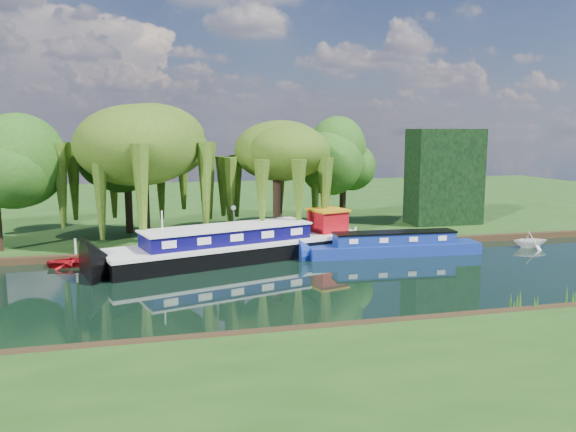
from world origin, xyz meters
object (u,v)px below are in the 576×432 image
object	(u,v)px
narrowboat	(394,246)
red_dinghy	(77,265)
dutch_barge	(243,245)
white_cruiser	(530,248)

from	to	relation	value
narrowboat	red_dinghy	xyz separation A→B (m)	(-20.43, 1.84, -0.61)
dutch_barge	narrowboat	bearing A→B (deg)	-23.68
narrowboat	white_cruiser	size ratio (longest dim) A/B	4.76
red_dinghy	white_cruiser	xyz separation A→B (m)	(30.92, -1.89, 0.00)
narrowboat	red_dinghy	world-z (taller)	narrowboat
white_cruiser	red_dinghy	bearing A→B (deg)	93.55
narrowboat	red_dinghy	distance (m)	20.52
dutch_barge	narrowboat	world-z (taller)	dutch_barge
white_cruiser	dutch_barge	bearing A→B (deg)	93.45
dutch_barge	narrowboat	distance (m)	10.13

